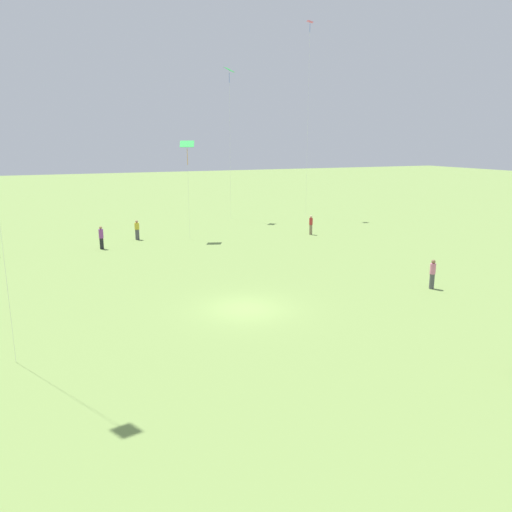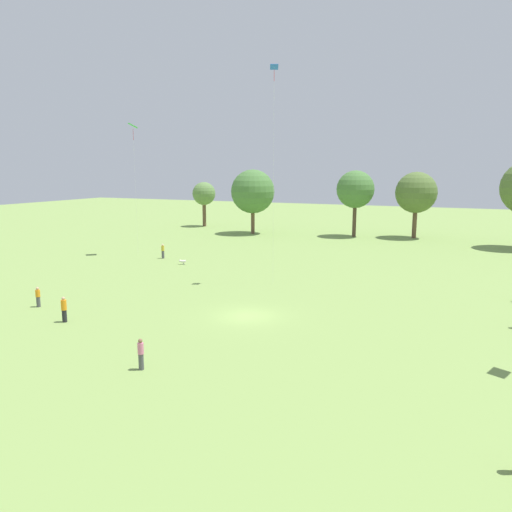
% 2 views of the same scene
% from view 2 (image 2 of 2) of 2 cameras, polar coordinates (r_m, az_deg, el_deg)
% --- Properties ---
extents(ground_plane, '(240.00, 240.00, 0.00)m').
position_cam_2_polar(ground_plane, '(37.61, -1.01, -6.88)').
color(ground_plane, '#7A994C').
extents(tree_0, '(4.36, 4.36, 8.46)m').
position_cam_2_polar(tree_0, '(96.24, -5.97, 7.06)').
color(tree_0, brown).
rests_on(tree_0, ground_plane).
extents(tree_1, '(7.36, 7.36, 10.83)m').
position_cam_2_polar(tree_1, '(84.60, -0.37, 7.37)').
color(tree_1, brown).
rests_on(tree_1, ground_plane).
extents(tree_2, '(6.03, 6.03, 10.69)m').
position_cam_2_polar(tree_2, '(82.44, 11.29, 7.46)').
color(tree_2, brown).
rests_on(tree_2, ground_plane).
extents(tree_3, '(6.46, 6.46, 10.47)m').
position_cam_2_polar(tree_3, '(83.02, 17.84, 6.90)').
color(tree_3, brown).
rests_on(tree_3, ground_plane).
extents(person_0, '(0.52, 0.52, 1.87)m').
position_cam_2_polar(person_0, '(38.49, -21.09, -5.72)').
color(person_0, '#232328').
rests_on(person_0, ground_plane).
extents(person_1, '(0.46, 0.46, 1.77)m').
position_cam_2_polar(person_1, '(28.45, -13.03, -10.85)').
color(person_1, '#4C4C51').
rests_on(person_1, ground_plane).
extents(person_7, '(0.54, 0.54, 1.80)m').
position_cam_2_polar(person_7, '(62.46, -10.60, 0.55)').
color(person_7, '#4C4C51').
rests_on(person_7, ground_plane).
extents(person_9, '(0.46, 0.46, 1.63)m').
position_cam_2_polar(person_9, '(43.47, -23.65, -4.31)').
color(person_9, '#4C4C51').
rests_on(person_9, ground_plane).
extents(kite_0, '(1.67, 1.67, 16.45)m').
position_cam_2_polar(kite_0, '(65.32, -13.88, 13.83)').
color(kite_0, green).
rests_on(kite_0, ground_plane).
extents(kite_2, '(0.94, 0.90, 20.09)m').
position_cam_2_polar(kite_2, '(47.51, 2.08, 18.75)').
color(kite_2, blue).
rests_on(kite_2, ground_plane).
extents(dog_0, '(0.78, 0.54, 0.55)m').
position_cam_2_polar(dog_0, '(58.15, -8.40, -0.61)').
color(dog_0, silver).
rests_on(dog_0, ground_plane).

